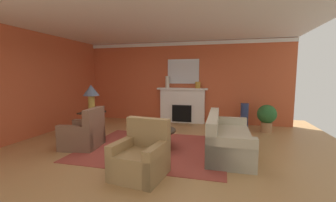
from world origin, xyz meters
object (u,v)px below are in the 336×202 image
object	(u,v)px
mantel_mirror	(183,71)
vase_mantel_left	(167,82)
sofa	(227,139)
side_table	(92,122)
potted_plant	(267,116)
armchair_near_window	(84,135)
coffee_table	(154,134)
armchair_facing_fireplace	(141,158)
vase_mantel_right	(198,85)
vase_tall_corner	(244,116)
fireplace	(182,106)
table_lamp	(91,93)

from	to	relation	value
mantel_mirror	vase_mantel_left	world-z (taller)	mantel_mirror
sofa	side_table	distance (m)	3.66
vase_mantel_left	potted_plant	xyz separation A→B (m)	(3.27, -0.70, -0.98)
armchair_near_window	coffee_table	world-z (taller)	armchair_near_window
armchair_near_window	armchair_facing_fireplace	size ratio (longest dim) A/B	1.00
armchair_facing_fireplace	potted_plant	distance (m)	4.52
vase_mantel_right	vase_tall_corner	xyz separation A→B (m)	(1.57, -0.25, -0.97)
fireplace	armchair_facing_fireplace	xyz separation A→B (m)	(0.14, -4.45, -0.29)
side_table	vase_tall_corner	xyz separation A→B (m)	(4.20, 2.18, 0.00)
mantel_mirror	armchair_facing_fireplace	world-z (taller)	mantel_mirror
side_table	vase_mantel_left	bearing A→B (deg)	57.82
coffee_table	potted_plant	bearing A→B (deg)	39.06
sofa	armchair_near_window	world-z (taller)	armchair_near_window
armchair_near_window	table_lamp	xyz separation A→B (m)	(-0.36, 0.90, 0.92)
vase_mantel_right	armchair_near_window	bearing A→B (deg)	-124.26
sofa	potted_plant	size ratio (longest dim) A/B	2.54
fireplace	side_table	world-z (taller)	fireplace
table_lamp	side_table	bearing A→B (deg)	180.00
sofa	table_lamp	size ratio (longest dim) A/B	2.81
vase_tall_corner	side_table	bearing A→B (deg)	-152.53
table_lamp	vase_mantel_right	distance (m)	3.59
fireplace	potted_plant	xyz separation A→B (m)	(2.72, -0.75, -0.10)
armchair_facing_fireplace	vase_mantel_right	world-z (taller)	vase_mantel_right
potted_plant	fireplace	bearing A→B (deg)	164.60
potted_plant	mantel_mirror	bearing A→B (deg)	162.27
armchair_near_window	side_table	xyz separation A→B (m)	(-0.36, 0.90, 0.09)
fireplace	armchair_facing_fireplace	distance (m)	4.46
potted_plant	vase_tall_corner	bearing A→B (deg)	143.22
mantel_mirror	armchair_near_window	bearing A→B (deg)	-116.16
sofa	potted_plant	world-z (taller)	sofa
side_table	vase_mantel_right	distance (m)	3.71
table_lamp	potted_plant	bearing A→B (deg)	19.87
table_lamp	potted_plant	world-z (taller)	table_lamp
sofa	vase_mantel_right	distance (m)	3.21
fireplace	potted_plant	distance (m)	2.82
sofa	vase_tall_corner	size ratio (longest dim) A/B	2.63
armchair_facing_fireplace	vase_mantel_left	bearing A→B (deg)	98.88
vase_mantel_left	potted_plant	size ratio (longest dim) A/B	0.51
sofa	vase_mantel_left	xyz separation A→B (m)	(-2.10, 2.85, 1.17)
mantel_mirror	sofa	world-z (taller)	mantel_mirror
fireplace	vase_mantel_right	size ratio (longest dim) A/B	8.10
mantel_mirror	sofa	size ratio (longest dim) A/B	0.54
armchair_facing_fireplace	side_table	size ratio (longest dim) A/B	1.36
side_table	sofa	bearing A→B (deg)	-6.57
potted_plant	sofa	bearing A→B (deg)	-118.42
coffee_table	potted_plant	size ratio (longest dim) A/B	1.20
side_table	table_lamp	size ratio (longest dim) A/B	0.93
coffee_table	table_lamp	world-z (taller)	table_lamp
fireplace	vase_mantel_left	distance (m)	1.04
armchair_facing_fireplace	potted_plant	world-z (taller)	armchair_facing_fireplace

